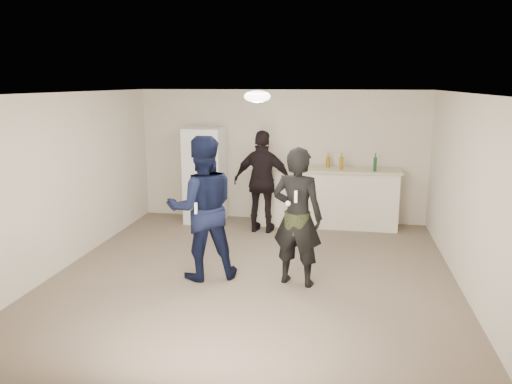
% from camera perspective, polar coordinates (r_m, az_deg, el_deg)
% --- Properties ---
extents(floor, '(6.00, 6.00, 0.00)m').
position_cam_1_polar(floor, '(7.06, -0.29, -9.51)').
color(floor, '#6B5B4C').
rests_on(floor, ground).
extents(ceiling, '(6.00, 6.00, 0.00)m').
position_cam_1_polar(ceiling, '(6.54, -0.31, 11.24)').
color(ceiling, silver).
rests_on(ceiling, wall_back).
extents(wall_back, '(6.00, 0.00, 6.00)m').
position_cam_1_polar(wall_back, '(9.61, 2.90, 4.14)').
color(wall_back, beige).
rests_on(wall_back, floor).
extents(wall_front, '(6.00, 0.00, 6.00)m').
position_cam_1_polar(wall_front, '(3.89, -8.29, -8.64)').
color(wall_front, beige).
rests_on(wall_front, floor).
extents(wall_left, '(0.00, 6.00, 6.00)m').
position_cam_1_polar(wall_left, '(7.66, -20.98, 1.18)').
color(wall_left, beige).
rests_on(wall_left, floor).
extents(wall_right, '(0.00, 6.00, 6.00)m').
position_cam_1_polar(wall_right, '(6.77, 23.25, -0.41)').
color(wall_right, beige).
rests_on(wall_right, floor).
extents(counter, '(2.60, 0.56, 1.05)m').
position_cam_1_polar(counter, '(9.36, 7.95, -0.72)').
color(counter, white).
rests_on(counter, floor).
extents(counter_top, '(2.68, 0.64, 0.04)m').
position_cam_1_polar(counter_top, '(9.25, 8.05, 2.57)').
color(counter_top, beige).
rests_on(counter_top, counter).
extents(fridge, '(0.70, 0.70, 1.80)m').
position_cam_1_polar(fridge, '(9.56, -5.84, 1.92)').
color(fridge, white).
rests_on(fridge, floor).
extents(fridge_handle, '(0.02, 0.02, 0.60)m').
position_cam_1_polar(fridge_handle, '(9.07, -4.82, 3.93)').
color(fridge_handle, silver).
rests_on(fridge_handle, fridge).
extents(ceiling_dome, '(0.36, 0.36, 0.16)m').
position_cam_1_polar(ceiling_dome, '(6.84, 0.15, 10.87)').
color(ceiling_dome, white).
rests_on(ceiling_dome, ceiling).
extents(shaker, '(0.08, 0.08, 0.17)m').
position_cam_1_polar(shaker, '(9.18, 2.60, 3.28)').
color(shaker, '#B5B5BA').
rests_on(shaker, counter_top).
extents(man, '(1.16, 1.05, 1.96)m').
position_cam_1_polar(man, '(6.75, -6.17, -1.85)').
color(man, '#0F173F').
rests_on(man, floor).
extents(woman, '(0.75, 0.58, 1.84)m').
position_cam_1_polar(woman, '(6.53, 4.74, -2.86)').
color(woman, black).
rests_on(woman, floor).
extents(camo_shorts, '(0.34, 0.34, 0.28)m').
position_cam_1_polar(camo_shorts, '(6.54, 4.73, -3.46)').
color(camo_shorts, '#2F3B1B').
rests_on(camo_shorts, woman).
extents(spectator, '(1.10, 0.54, 1.82)m').
position_cam_1_polar(spectator, '(8.82, 0.81, 1.16)').
color(spectator, black).
rests_on(spectator, floor).
extents(remote_man, '(0.04, 0.04, 0.15)m').
position_cam_1_polar(remote_man, '(6.48, -6.87, -1.84)').
color(remote_man, white).
rests_on(remote_man, man).
extents(nunchuk_man, '(0.07, 0.07, 0.07)m').
position_cam_1_polar(nunchuk_man, '(6.49, -5.76, -2.43)').
color(nunchuk_man, silver).
rests_on(nunchuk_man, man).
extents(remote_woman, '(0.04, 0.04, 0.15)m').
position_cam_1_polar(remote_woman, '(6.20, 4.58, -0.53)').
color(remote_woman, white).
rests_on(remote_woman, woman).
extents(nunchuk_woman, '(0.07, 0.07, 0.07)m').
position_cam_1_polar(nunchuk_woman, '(6.27, 3.68, -1.32)').
color(nunchuk_woman, white).
rests_on(nunchuk_woman, woman).
extents(bottle_cluster, '(0.90, 0.34, 0.25)m').
position_cam_1_polar(bottle_cluster, '(9.20, 10.09, 3.26)').
color(bottle_cluster, '#13451A').
rests_on(bottle_cluster, counter_top).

